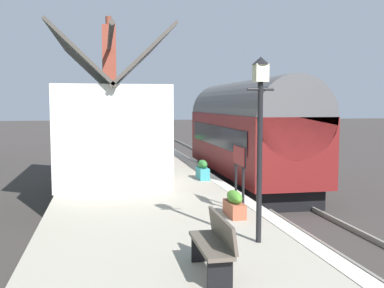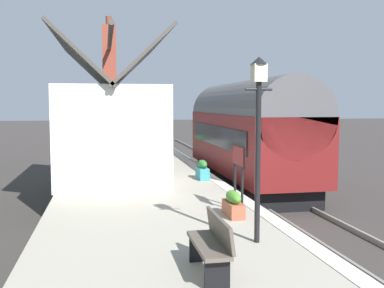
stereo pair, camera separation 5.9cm
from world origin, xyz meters
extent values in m
plane|color=#383330|center=(0.00, 0.00, 0.00)|extent=(160.00, 160.00, 0.00)
cube|color=#A39B8C|center=(0.00, 3.62, 0.42)|extent=(32.00, 5.25, 0.85)
cube|color=beige|center=(0.00, 1.18, 0.85)|extent=(32.00, 0.36, 0.02)
cube|color=gray|center=(0.00, -1.62, 0.07)|extent=(52.00, 0.08, 0.14)
cube|color=gray|center=(0.00, -0.18, 0.07)|extent=(52.00, 0.08, 0.14)
cube|color=black|center=(2.15, -0.90, 0.35)|extent=(8.95, 2.29, 0.70)
cube|color=maroon|center=(2.15, -0.90, 1.85)|extent=(9.73, 2.70, 2.30)
cylinder|color=#515154|center=(2.15, -0.90, 3.00)|extent=(9.73, 2.65, 2.65)
cube|color=black|center=(2.15, 0.47, 2.14)|extent=(8.27, 0.03, 0.80)
cylinder|color=black|center=(5.07, -0.90, 0.35)|extent=(0.70, 2.16, 0.70)
cylinder|color=black|center=(-0.76, -0.90, 0.35)|extent=(0.70, 2.16, 0.70)
cube|color=black|center=(7.04, -0.90, 2.25)|extent=(0.04, 2.16, 0.90)
cylinder|color=#F2EDCC|center=(7.06, -0.90, 1.27)|extent=(0.06, 0.24, 0.24)
cube|color=red|center=(7.10, -0.90, 0.82)|extent=(0.16, 2.56, 0.24)
cube|color=white|center=(1.27, 4.58, 2.40)|extent=(7.47, 3.44, 3.11)
cube|color=#47423D|center=(1.27, 3.72, 4.79)|extent=(7.97, 1.97, 1.90)
cube|color=#47423D|center=(1.27, 5.44, 4.79)|extent=(7.97, 1.97, 1.90)
cylinder|color=#47423D|center=(1.27, 4.58, 5.62)|extent=(7.97, 0.16, 0.16)
cube|color=brown|center=(3.79, 4.58, 5.28)|extent=(0.56, 0.56, 2.64)
cylinder|color=brown|center=(3.79, 4.58, 6.78)|extent=(0.24, 0.24, 0.36)
cube|color=teal|center=(1.46, 2.84, 1.90)|extent=(0.90, 0.06, 2.10)
cube|color=teal|center=(0.06, 2.84, 2.55)|extent=(0.80, 0.05, 1.10)
cube|color=teal|center=(2.86, 2.84, 2.55)|extent=(0.80, 0.05, 1.10)
cube|color=brown|center=(-9.04, 3.32, 1.30)|extent=(1.40, 0.40, 0.06)
cube|color=brown|center=(-9.04, 3.14, 1.53)|extent=(1.40, 0.11, 0.40)
cube|color=black|center=(-9.60, 3.32, 1.07)|extent=(0.06, 0.36, 0.44)
cube|color=black|center=(-8.48, 3.32, 1.07)|extent=(0.06, 0.36, 0.44)
cube|color=brown|center=(8.49, 3.20, 1.30)|extent=(1.40, 0.41, 0.06)
cube|color=brown|center=(8.49, 3.02, 1.53)|extent=(1.40, 0.11, 0.40)
cube|color=black|center=(7.93, 3.19, 1.07)|extent=(0.06, 0.36, 0.44)
cube|color=black|center=(9.05, 3.20, 1.07)|extent=(0.06, 0.36, 0.44)
cube|color=#9E5138|center=(-5.70, 1.96, 1.01)|extent=(0.86, 0.32, 0.33)
ellipsoid|color=#4C8C2D|center=(-5.70, 1.96, 1.29)|extent=(0.78, 0.29, 0.29)
cone|color=gray|center=(10.21, 1.54, 0.99)|extent=(0.45, 0.45, 0.29)
cylinder|color=gray|center=(10.21, 1.54, 0.88)|extent=(0.25, 0.25, 0.06)
ellipsoid|color=#2D7233|center=(10.21, 1.54, 1.32)|extent=(0.54, 0.54, 0.61)
cone|color=#E81C65|center=(10.21, 1.54, 1.51)|extent=(0.11, 0.11, 0.22)
cube|color=teal|center=(-0.55, 1.57, 1.04)|extent=(0.81, 0.32, 0.39)
ellipsoid|color=#2D7233|center=(-0.55, 1.57, 1.36)|extent=(0.73, 0.29, 0.29)
cylinder|color=black|center=(-7.67, 2.08, 2.33)|extent=(0.10, 0.10, 2.97)
cylinder|color=black|center=(-7.67, 2.08, 3.66)|extent=(0.05, 0.50, 0.05)
cube|color=beige|center=(-7.67, 2.08, 3.95)|extent=(0.24, 0.24, 0.32)
cone|color=black|center=(-7.67, 2.08, 4.17)|extent=(0.32, 0.32, 0.14)
cylinder|color=black|center=(-5.46, 1.68, 1.40)|extent=(0.06, 0.06, 1.10)
cylinder|color=black|center=(-4.86, 1.68, 1.40)|extent=(0.06, 0.06, 1.10)
cube|color=maroon|center=(-5.16, 1.68, 2.17)|extent=(0.90, 0.06, 0.44)
cube|color=black|center=(-5.16, 1.68, 2.17)|extent=(0.96, 0.03, 0.50)
camera|label=1|loc=(-15.53, 4.87, 3.40)|focal=42.68mm
camera|label=2|loc=(-15.54, 4.81, 3.40)|focal=42.68mm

